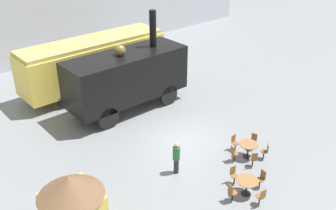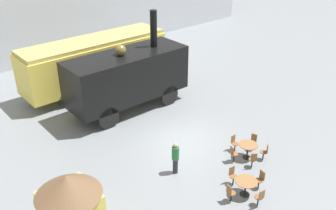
{
  "view_description": "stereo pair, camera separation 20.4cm",
  "coord_description": "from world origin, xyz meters",
  "px_view_note": "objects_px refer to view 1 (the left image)",
  "views": [
    {
      "loc": [
        -11.51,
        -12.44,
        10.89
      ],
      "look_at": [
        0.15,
        1.0,
        1.6
      ],
      "focal_mm": 40.0,
      "sensor_mm": 36.0,
      "label": 1
    },
    {
      "loc": [
        -11.35,
        -12.57,
        10.89
      ],
      "look_at": [
        0.15,
        1.0,
        1.6
      ],
      "focal_mm": 40.0,
      "sensor_mm": 36.0,
      "label": 2
    }
  ],
  "objects_px": {
    "cafe_table_mid": "(248,146)",
    "visitor_person": "(176,157)",
    "steam_locomotive": "(127,76)",
    "ticket_kiosk": "(73,207)",
    "passenger_coach_vintage": "(94,60)",
    "cafe_chair_0": "(232,192)",
    "cafe_table_near": "(247,183)"
  },
  "relations": [
    {
      "from": "cafe_table_mid",
      "to": "visitor_person",
      "type": "height_order",
      "value": "visitor_person"
    },
    {
      "from": "steam_locomotive",
      "to": "ticket_kiosk",
      "type": "xyz_separation_m",
      "value": [
        -7.55,
        -7.32,
        -0.52
      ]
    },
    {
      "from": "passenger_coach_vintage",
      "to": "cafe_chair_0",
      "type": "distance_m",
      "value": 13.7
    },
    {
      "from": "passenger_coach_vintage",
      "to": "cafe_table_mid",
      "type": "bearing_deg",
      "value": -83.52
    },
    {
      "from": "cafe_table_mid",
      "to": "cafe_chair_0",
      "type": "relative_size",
      "value": 1.08
    },
    {
      "from": "cafe_table_near",
      "to": "cafe_chair_0",
      "type": "xyz_separation_m",
      "value": [
        -0.84,
        0.13,
        -0.09
      ]
    },
    {
      "from": "visitor_person",
      "to": "cafe_table_near",
      "type": "bearing_deg",
      "value": -67.58
    },
    {
      "from": "cafe_table_near",
      "to": "ticket_kiosk",
      "type": "distance_m",
      "value": 7.27
    },
    {
      "from": "cafe_table_near",
      "to": "cafe_table_mid",
      "type": "height_order",
      "value": "cafe_table_mid"
    },
    {
      "from": "cafe_table_near",
      "to": "cafe_table_mid",
      "type": "relative_size",
      "value": 1.02
    },
    {
      "from": "ticket_kiosk",
      "to": "steam_locomotive",
      "type": "bearing_deg",
      "value": 44.12
    },
    {
      "from": "passenger_coach_vintage",
      "to": "cafe_chair_0",
      "type": "xyz_separation_m",
      "value": [
        -1.7,
        -13.5,
        -1.52
      ]
    },
    {
      "from": "passenger_coach_vintage",
      "to": "cafe_table_near",
      "type": "relative_size",
      "value": 10.33
    },
    {
      "from": "steam_locomotive",
      "to": "visitor_person",
      "type": "height_order",
      "value": "steam_locomotive"
    },
    {
      "from": "cafe_chair_0",
      "to": "visitor_person",
      "type": "height_order",
      "value": "visitor_person"
    },
    {
      "from": "cafe_chair_0",
      "to": "ticket_kiosk",
      "type": "distance_m",
      "value": 6.46
    },
    {
      "from": "cafe_chair_0",
      "to": "steam_locomotive",
      "type": "bearing_deg",
      "value": 89.14
    },
    {
      "from": "cafe_table_near",
      "to": "visitor_person",
      "type": "relative_size",
      "value": 0.59
    },
    {
      "from": "steam_locomotive",
      "to": "cafe_chair_0",
      "type": "relative_size",
      "value": 8.49
    },
    {
      "from": "steam_locomotive",
      "to": "cafe_chair_0",
      "type": "xyz_separation_m",
      "value": [
        -1.63,
        -9.62,
        -1.69
      ]
    },
    {
      "from": "passenger_coach_vintage",
      "to": "cafe_chair_0",
      "type": "bearing_deg",
      "value": -97.17
    },
    {
      "from": "cafe_table_mid",
      "to": "cafe_chair_0",
      "type": "distance_m",
      "value": 3.43
    },
    {
      "from": "passenger_coach_vintage",
      "to": "ticket_kiosk",
      "type": "relative_size",
      "value": 3.31
    },
    {
      "from": "cafe_table_near",
      "to": "visitor_person",
      "type": "xyz_separation_m",
      "value": [
        -1.28,
        3.09,
        0.29
      ]
    },
    {
      "from": "cafe_table_mid",
      "to": "passenger_coach_vintage",
      "type": "bearing_deg",
      "value": 96.48
    },
    {
      "from": "steam_locomotive",
      "to": "cafe_table_near",
      "type": "relative_size",
      "value": 7.69
    },
    {
      "from": "cafe_table_near",
      "to": "ticket_kiosk",
      "type": "xyz_separation_m",
      "value": [
        -6.77,
        2.42,
        1.07
      ]
    },
    {
      "from": "visitor_person",
      "to": "ticket_kiosk",
      "type": "xyz_separation_m",
      "value": [
        -5.5,
        -0.67,
        0.79
      ]
    },
    {
      "from": "steam_locomotive",
      "to": "ticket_kiosk",
      "type": "relative_size",
      "value": 2.46
    },
    {
      "from": "cafe_chair_0",
      "to": "cafe_table_near",
      "type": "bearing_deg",
      "value": 0.0
    },
    {
      "from": "passenger_coach_vintage",
      "to": "steam_locomotive",
      "type": "xyz_separation_m",
      "value": [
        -0.07,
        -3.89,
        0.17
      ]
    },
    {
      "from": "cafe_table_mid",
      "to": "cafe_chair_0",
      "type": "bearing_deg",
      "value": -153.04
    }
  ]
}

